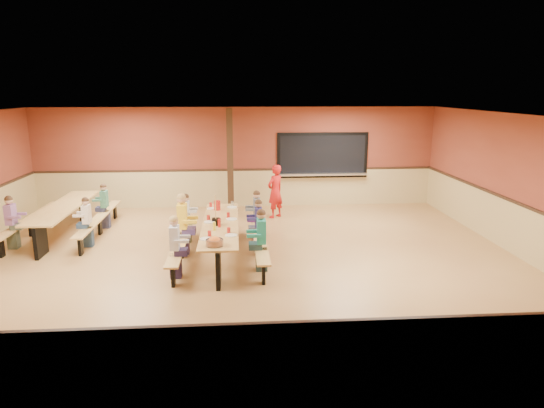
{
  "coord_description": "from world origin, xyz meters",
  "views": [
    {
      "loc": [
        -0.03,
        -9.56,
        3.51
      ],
      "look_at": [
        0.71,
        0.35,
        1.15
      ],
      "focal_mm": 32.0,
      "sensor_mm": 36.0,
      "label": 1
    }
  ],
  "objects": [
    {
      "name": "table_paddle",
      "position": [
        -0.49,
        0.58,
        0.88
      ],
      "size": [
        0.16,
        0.16,
        0.56
      ],
      "color": "black",
      "rests_on": "cafeteria_table_main"
    },
    {
      "name": "punch_pitcher",
      "position": [
        -0.49,
        1.56,
        0.85
      ],
      "size": [
        0.16,
        0.16,
        0.22
      ],
      "primitive_type": "cylinder",
      "color": "red",
      "rests_on": "cafeteria_table_main"
    },
    {
      "name": "seated_child_char_right",
      "position": [
        0.44,
        1.58,
        0.58
      ],
      "size": [
        0.35,
        0.28,
        1.17
      ],
      "primitive_type": null,
      "color": "#545960",
      "rests_on": "ground"
    },
    {
      "name": "seated_child_white_left",
      "position": [
        -1.21,
        -0.74,
        0.6
      ],
      "size": [
        0.36,
        0.3,
        1.19
      ],
      "primitive_type": null,
      "color": "silver",
      "rests_on": "ground"
    },
    {
      "name": "seated_child_tan_sec",
      "position": [
        -3.42,
        1.3,
        0.57
      ],
      "size": [
        0.33,
        0.27,
        1.13
      ],
      "primitive_type": null,
      "color": "beige",
      "rests_on": "ground"
    },
    {
      "name": "seated_adult_yellow",
      "position": [
        -1.21,
        0.65,
        0.66
      ],
      "size": [
        0.42,
        0.34,
        1.32
      ],
      "primitive_type": null,
      "color": "yellow",
      "rests_on": "ground"
    },
    {
      "name": "cafeteria_table_main",
      "position": [
        -0.38,
        0.38,
        0.53
      ],
      "size": [
        1.91,
        3.7,
        0.74
      ],
      "color": "tan",
      "rests_on": "ground"
    },
    {
      "name": "seated_child_grey_left",
      "position": [
        -1.21,
        1.49,
        0.57
      ],
      "size": [
        0.33,
        0.27,
        1.14
      ],
      "primitive_type": null,
      "color": "silver",
      "rests_on": "ground"
    },
    {
      "name": "place_settings",
      "position": [
        -0.38,
        0.38,
        0.8
      ],
      "size": [
        0.65,
        3.3,
        0.11
      ],
      "primitive_type": null,
      "color": "beige",
      "rests_on": "cafeteria_table_main"
    },
    {
      "name": "chip_bowl",
      "position": [
        -0.44,
        -1.12,
        0.81
      ],
      "size": [
        0.32,
        0.32,
        0.15
      ],
      "primitive_type": null,
      "color": "orange",
      "rests_on": "cafeteria_table_main"
    },
    {
      "name": "kitchen_pass_through",
      "position": [
        2.6,
        4.96,
        1.49
      ],
      "size": [
        2.78,
        0.28,
        1.38
      ],
      "color": "black",
      "rests_on": "ground"
    },
    {
      "name": "seated_child_green_sec",
      "position": [
        -3.42,
        2.83,
        0.57
      ],
      "size": [
        0.34,
        0.28,
        1.14
      ],
      "primitive_type": null,
      "color": "#3F7F65",
      "rests_on": "ground"
    },
    {
      "name": "cafeteria_table_second",
      "position": [
        -4.25,
        2.25,
        0.53
      ],
      "size": [
        1.91,
        3.7,
        0.74
      ],
      "color": "tan",
      "rests_on": "ground"
    },
    {
      "name": "napkin_dispenser",
      "position": [
        -0.42,
        0.25,
        0.8
      ],
      "size": [
        0.1,
        0.14,
        0.13
      ],
      "primitive_type": "cube",
      "color": "black",
      "rests_on": "cafeteria_table_main"
    },
    {
      "name": "seated_child_navy_right",
      "position": [
        0.44,
        0.73,
        0.57
      ],
      "size": [
        0.34,
        0.28,
        1.14
      ],
      "primitive_type": null,
      "color": "#24204E",
      "rests_on": "ground"
    },
    {
      "name": "room_envelope",
      "position": [
        0.0,
        0.0,
        0.69
      ],
      "size": [
        12.04,
        10.04,
        3.02
      ],
      "color": "brown",
      "rests_on": "ground"
    },
    {
      "name": "ground",
      "position": [
        0.0,
        0.0,
        0.0
      ],
      "size": [
        12.0,
        12.0,
        0.0
      ],
      "primitive_type": "plane",
      "color": "olive",
      "rests_on": "ground"
    },
    {
      "name": "condiment_ketchup",
      "position": [
        -0.4,
        0.09,
        0.82
      ],
      "size": [
        0.06,
        0.06,
        0.17
      ],
      "primitive_type": "cylinder",
      "color": "#B2140F",
      "rests_on": "cafeteria_table_main"
    },
    {
      "name": "structural_post",
      "position": [
        -0.2,
        4.4,
        1.5
      ],
      "size": [
        0.18,
        0.18,
        3.0
      ],
      "primitive_type": "cube",
      "color": "black",
      "rests_on": "ground"
    },
    {
      "name": "seated_child_teal_right",
      "position": [
        0.44,
        -0.49,
        0.61
      ],
      "size": [
        0.38,
        0.31,
        1.23
      ],
      "primitive_type": null,
      "color": "#208472",
      "rests_on": "ground"
    },
    {
      "name": "seated_child_purple_sec",
      "position": [
        -5.07,
        1.29,
        0.6
      ],
      "size": [
        0.36,
        0.3,
        1.19
      ],
      "primitive_type": null,
      "color": "#835482",
      "rests_on": "ground"
    },
    {
      "name": "standing_woman",
      "position": [
        1.04,
        3.55,
        0.75
      ],
      "size": [
        0.64,
        0.63,
        1.49
      ],
      "primitive_type": "imported",
      "rotation": [
        0.0,
        0.0,
        3.89
      ],
      "color": "red",
      "rests_on": "ground"
    },
    {
      "name": "condiment_mustard",
      "position": [
        -0.49,
        -0.13,
        0.82
      ],
      "size": [
        0.06,
        0.06,
        0.17
      ],
      "primitive_type": "cylinder",
      "color": "yellow",
      "rests_on": "cafeteria_table_main"
    }
  ]
}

